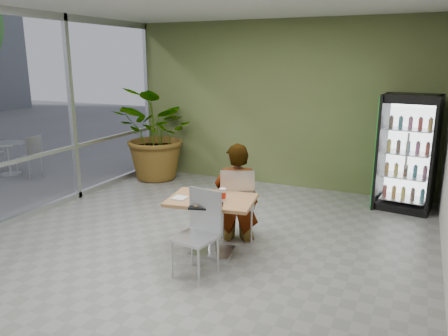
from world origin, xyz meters
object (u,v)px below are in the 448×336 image
Objects in this scene: seated_woman at (237,202)px; soda_cup at (223,195)px; chair_near at (200,226)px; cafeteria_tray at (206,206)px; potted_plant at (159,134)px; beverage_fridge at (407,153)px; chair_far at (238,199)px; dining_table at (212,214)px.

seated_woman is 10.91× the size of soda_cup.
cafeteria_tray is (-0.03, 0.21, 0.17)m from chair_near.
seated_woman is at bearing -39.71° from potted_plant.
beverage_fridge is at bearing -151.56° from seated_woman.
seated_woman is at bearing -74.35° from chair_far.
beverage_fridge is at bearing -150.42° from chair_far.
seated_woman is (-0.01, 1.11, -0.05)m from chair_near.
dining_table is at bearing 110.38° from chair_near.
potted_plant is (-2.66, 3.12, 0.20)m from cafeteria_tray.
chair_far is 0.62× the size of seated_woman.
beverage_fridge reaches higher than chair_near.
soda_cup is (0.05, 0.52, 0.24)m from chair_near.
seated_woman is 3.51m from potted_plant.
dining_table is at bearing -118.83° from beverage_fridge.
beverage_fridge reaches higher than chair_far.
beverage_fridge is (2.17, 2.93, 0.42)m from dining_table.
potted_plant is at bearing 137.73° from chair_near.
cafeteria_tray is 0.20× the size of potted_plant.
seated_woman is at bearing 80.24° from dining_table.
dining_table is 0.33m from soda_cup.
chair_near reaches higher than dining_table.
chair_far is at bearing 105.65° from seated_woman.
beverage_fridge is at bearing 53.46° from dining_table.
cafeteria_tray is at bearing -76.03° from dining_table.
chair_far is 0.58m from soda_cup.
seated_woman is 0.66m from soda_cup.
beverage_fridge reaches higher than soda_cup.
seated_woman reaches higher than soda_cup.
beverage_fridge reaches higher than cafeteria_tray.
potted_plant reaches higher than chair_far.
soda_cup is at bearing -116.73° from beverage_fridge.
chair_near is at bearing -82.19° from cafeteria_tray.
dining_table is at bearing 177.00° from soda_cup.
potted_plant is (-4.75, -0.12, 0.01)m from beverage_fridge.
potted_plant is (-2.68, 2.23, 0.43)m from seated_woman.
chair_near is 1.11m from seated_woman.
potted_plant is at bearing 134.17° from soda_cup.
chair_near is (0.11, -0.53, 0.05)m from dining_table.
chair_near is 4.04m from beverage_fridge.
chair_far is 0.54× the size of beverage_fridge.
chair_near is at bearing -51.15° from potted_plant.
dining_table is at bearing 60.11° from seated_woman.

